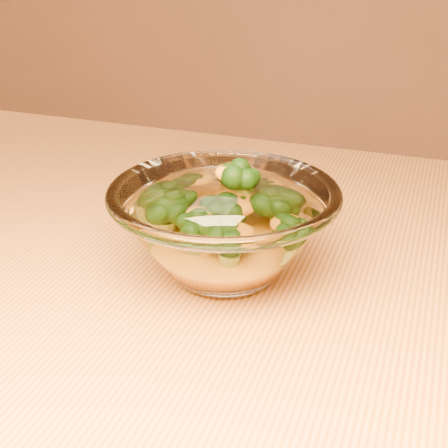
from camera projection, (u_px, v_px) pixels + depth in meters
The scene contains 4 objects.
table at pixel (91, 367), 0.57m from camera, with size 1.20×0.80×0.75m.
glass_bowl at pixel (224, 228), 0.51m from camera, with size 0.19×0.19×0.08m.
cheese_sauce at pixel (224, 247), 0.52m from camera, with size 0.10×0.10×0.03m, color orange.
broccoli_heap at pixel (223, 214), 0.52m from camera, with size 0.14×0.11×0.07m.
Camera 1 is at (0.27, -0.39, 1.02)m, focal length 50.00 mm.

